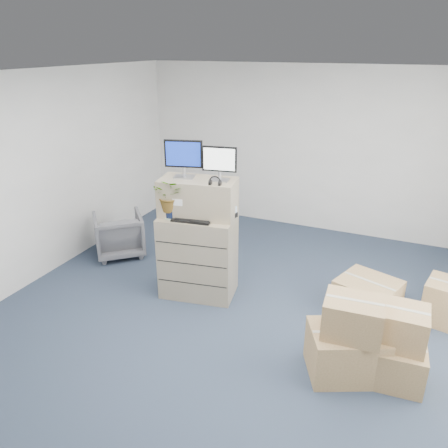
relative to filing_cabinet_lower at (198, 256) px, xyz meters
The scene contains 16 objects.
ground 1.13m from the filing_cabinet_lower, 41.65° to the right, with size 7.00×7.00×0.00m, color #283649.
wall_back 3.07m from the filing_cabinet_lower, 75.44° to the left, with size 6.00×0.02×2.80m, color silver.
filing_cabinet_lower is the anchor object (origin of this frame).
filing_cabinet_upper 0.78m from the filing_cabinet_lower, 99.56° to the left, with size 0.94×0.47×0.47m, color tan.
monitor_left 1.29m from the filing_cabinet_lower, 164.17° to the left, with size 0.46×0.24×0.46m.
monitor_right 1.28m from the filing_cabinet_lower, 22.57° to the left, with size 0.42×0.20×0.41m.
headphones 1.09m from the filing_cabinet_lower, 14.12° to the right, with size 0.14×0.14×0.02m, color black.
keyboard 0.58m from the filing_cabinet_lower, 88.41° to the right, with size 0.49×0.20×0.03m, color black.
mouse 0.66m from the filing_cabinet_lower, ahead, with size 0.11×0.07×0.04m, color silver.
water_bottle 0.70m from the filing_cabinet_lower, 62.48° to the left, with size 0.08×0.08×0.30m, color gray.
phone_dock 0.59m from the filing_cabinet_lower, 151.07° to the left, with size 0.06×0.05×0.12m.
external_drive 0.69m from the filing_cabinet_lower, 22.17° to the left, with size 0.19×0.14×0.06m, color black.
tissue_box 0.74m from the filing_cabinet_lower, 25.35° to the left, with size 0.23×0.11×0.08m, color #3C86CD.
potted_plant 0.84m from the filing_cabinet_lower, 150.54° to the right, with size 0.38×0.42×0.41m.
office_chair 1.75m from the filing_cabinet_lower, 162.13° to the left, with size 0.71×0.67×0.73m, color slate.
cardboard_boxes 2.40m from the filing_cabinet_lower, ahead, with size 1.91×2.05×0.88m.
Camera 1 is at (1.60, -3.84, 3.09)m, focal length 35.00 mm.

